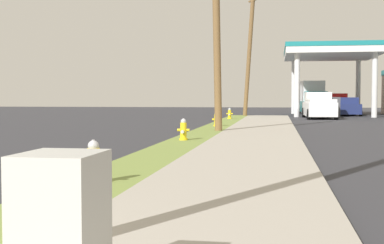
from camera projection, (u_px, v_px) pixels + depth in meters
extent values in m
cylinder|color=yellow|center=(94.00, 181.00, 9.03)|extent=(0.29, 0.29, 0.06)
cylinder|color=yellow|center=(94.00, 166.00, 9.02)|extent=(0.22, 0.22, 0.60)
sphere|color=#B2B2B7|center=(93.00, 146.00, 9.00)|extent=(0.19, 0.19, 0.19)
cylinder|color=#B2B2B7|center=(93.00, 141.00, 9.00)|extent=(0.06, 0.06, 0.05)
cylinder|color=yellow|center=(85.00, 163.00, 9.04)|extent=(0.10, 0.09, 0.09)
cylinder|color=yellow|center=(103.00, 163.00, 8.99)|extent=(0.10, 0.09, 0.09)
cylinder|color=#B2B2B7|center=(90.00, 167.00, 8.85)|extent=(0.11, 0.12, 0.11)
cylinder|color=yellow|center=(183.00, 139.00, 18.10)|extent=(0.29, 0.29, 0.06)
cylinder|color=yellow|center=(183.00, 131.00, 18.09)|extent=(0.22, 0.22, 0.60)
sphere|color=#B2B2B7|center=(183.00, 121.00, 18.07)|extent=(0.19, 0.19, 0.19)
cylinder|color=#B2B2B7|center=(183.00, 119.00, 18.07)|extent=(0.06, 0.06, 0.05)
cylinder|color=yellow|center=(179.00, 130.00, 18.11)|extent=(0.10, 0.09, 0.09)
cylinder|color=yellow|center=(188.00, 130.00, 18.06)|extent=(0.10, 0.09, 0.09)
cylinder|color=#B2B2B7|center=(183.00, 132.00, 17.92)|extent=(0.11, 0.12, 0.11)
cylinder|color=yellow|center=(216.00, 126.00, 26.76)|extent=(0.29, 0.29, 0.06)
cylinder|color=yellow|center=(216.00, 120.00, 26.74)|extent=(0.22, 0.22, 0.60)
sphere|color=#B2B2B7|center=(216.00, 114.00, 26.73)|extent=(0.19, 0.19, 0.19)
cylinder|color=#B2B2B7|center=(216.00, 112.00, 26.72)|extent=(0.06, 0.06, 0.05)
cylinder|color=yellow|center=(213.00, 119.00, 26.77)|extent=(0.10, 0.09, 0.09)
cylinder|color=yellow|center=(219.00, 119.00, 26.72)|extent=(0.10, 0.09, 0.09)
cylinder|color=#B2B2B7|center=(216.00, 121.00, 26.58)|extent=(0.11, 0.12, 0.11)
cylinder|color=yellow|center=(230.00, 118.00, 35.94)|extent=(0.29, 0.29, 0.06)
cylinder|color=yellow|center=(230.00, 114.00, 35.93)|extent=(0.22, 0.22, 0.60)
sphere|color=#B2B2B7|center=(230.00, 109.00, 35.91)|extent=(0.19, 0.19, 0.19)
cylinder|color=#B2B2B7|center=(230.00, 108.00, 35.91)|extent=(0.06, 0.06, 0.05)
cylinder|color=yellow|center=(227.00, 114.00, 35.95)|extent=(0.10, 0.09, 0.09)
cylinder|color=yellow|center=(232.00, 114.00, 35.90)|extent=(0.10, 0.09, 0.09)
cylinder|color=#B2B2B7|center=(229.00, 115.00, 35.76)|extent=(0.11, 0.12, 0.11)
cylinder|color=brown|center=(217.00, 31.00, 23.06)|extent=(0.62, 0.61, 8.73)
cylinder|color=brown|center=(249.00, 55.00, 41.36)|extent=(1.12, 1.56, 9.55)
cube|color=brown|center=(253.00, 0.00, 40.55)|extent=(0.83, 1.26, 0.12)
cube|color=#B7B7B2|center=(61.00, 231.00, 3.67)|extent=(0.54, 0.62, 1.09)
cylinder|color=silver|center=(297.00, 85.00, 42.21)|extent=(0.44, 0.44, 5.07)
cylinder|color=silver|center=(375.00, 85.00, 41.26)|extent=(0.44, 0.44, 5.07)
cylinder|color=silver|center=(294.00, 87.00, 50.65)|extent=(0.44, 0.44, 5.07)
cylinder|color=silver|center=(358.00, 87.00, 49.70)|extent=(0.44, 0.44, 5.07)
cube|color=white|center=(330.00, 54.00, 45.82)|extent=(7.75, 10.36, 0.50)
cube|color=#197A7F|center=(330.00, 49.00, 45.80)|extent=(7.85, 10.46, 0.36)
cube|color=#47474C|center=(335.00, 107.00, 41.82)|extent=(0.70, 1.10, 1.60)
cube|color=#47474C|center=(325.00, 106.00, 50.25)|extent=(0.70, 1.10, 1.60)
cube|color=navy|center=(347.00, 109.00, 45.81)|extent=(1.83, 4.51, 0.85)
cube|color=navy|center=(348.00, 101.00, 45.56)|extent=(1.61, 2.03, 0.56)
cylinder|color=black|center=(335.00, 112.00, 47.64)|extent=(0.22, 0.60, 0.60)
cylinder|color=black|center=(355.00, 112.00, 47.37)|extent=(0.22, 0.60, 0.60)
cylinder|color=black|center=(339.00, 113.00, 44.28)|extent=(0.22, 0.60, 0.60)
cylinder|color=black|center=(361.00, 113.00, 44.01)|extent=(0.22, 0.60, 0.60)
cube|color=white|center=(319.00, 109.00, 39.38)|extent=(2.18, 5.46, 1.00)
cube|color=white|center=(318.00, 97.00, 40.30)|extent=(1.91, 2.11, 0.76)
cube|color=white|center=(321.00, 101.00, 38.17)|extent=(1.98, 2.98, 0.24)
cylinder|color=black|center=(304.00, 113.00, 41.64)|extent=(0.25, 0.77, 0.76)
cylinder|color=black|center=(328.00, 113.00, 41.41)|extent=(0.25, 0.77, 0.76)
cylinder|color=black|center=(309.00, 114.00, 37.38)|extent=(0.25, 0.77, 0.76)
cylinder|color=black|center=(336.00, 114.00, 37.14)|extent=(0.25, 0.77, 0.76)
cube|color=#197075|center=(312.00, 107.00, 49.64)|extent=(2.38, 6.51, 1.00)
cube|color=white|center=(312.00, 91.00, 50.34)|extent=(2.19, 4.08, 1.90)
cube|color=#197075|center=(315.00, 96.00, 47.56)|extent=(1.96, 2.15, 0.90)
cylinder|color=black|center=(327.00, 111.00, 46.93)|extent=(0.27, 0.77, 0.76)
cylinder|color=black|center=(305.00, 111.00, 47.12)|extent=(0.27, 0.77, 0.76)
cylinder|color=black|center=(319.00, 109.00, 52.20)|extent=(0.27, 0.77, 0.76)
cylinder|color=black|center=(299.00, 109.00, 52.39)|extent=(0.27, 0.77, 0.76)
cube|color=red|center=(338.00, 106.00, 52.92)|extent=(2.17, 5.46, 1.00)
cube|color=red|center=(337.00, 97.00, 53.84)|extent=(1.90, 2.11, 0.76)
cube|color=red|center=(340.00, 100.00, 51.71)|extent=(1.97, 2.97, 0.24)
cylinder|color=black|center=(326.00, 109.00, 55.18)|extent=(0.24, 0.77, 0.76)
cylinder|color=black|center=(344.00, 109.00, 54.94)|extent=(0.24, 0.77, 0.76)
cylinder|color=black|center=(331.00, 110.00, 50.92)|extent=(0.24, 0.77, 0.76)
cylinder|color=black|center=(351.00, 110.00, 50.68)|extent=(0.24, 0.77, 0.76)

